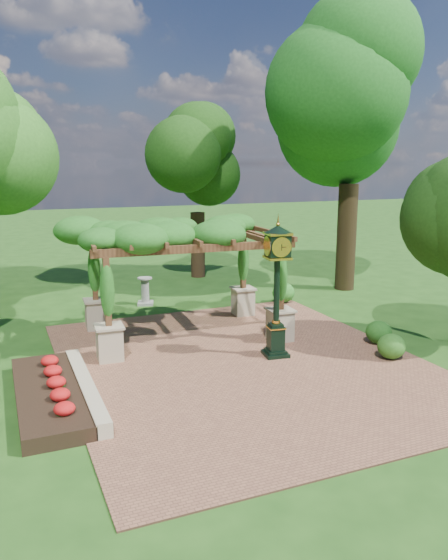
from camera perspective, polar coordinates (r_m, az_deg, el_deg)
name	(u,v)px	position (r m, az deg, el deg)	size (l,w,h in m)	color
ground	(259,376)	(15.25, 3.71, -9.94)	(120.00, 120.00, 0.00)	#1E4714
brick_plaza	(244,363)	(16.08, 2.11, -8.66)	(10.00, 12.00, 0.04)	brown
border_wall	(86,388)	(14.33, -14.23, -10.92)	(0.35, 5.00, 0.40)	#C6B793
flower_bed	(49,395)	(14.26, -17.86, -11.36)	(1.50, 5.00, 0.36)	red
pedestal_clock	(277,279)	(16.04, 5.56, 0.15)	(0.90, 0.90, 4.02)	black
pergola	(184,239)	(17.96, -4.22, 4.32)	(6.62, 4.39, 4.02)	tan
sundial	(145,293)	(22.71, -8.23, -1.32)	(0.79, 0.79, 1.14)	gray
shrub_front	(391,346)	(16.99, 17.09, -6.64)	(0.83, 0.83, 0.75)	#29601B
shrub_mid	(379,332)	(18.27, 15.86, -5.26)	(0.83, 0.83, 0.74)	#1E5116
shrub_back	(283,292)	(22.84, 6.23, -1.30)	(0.92, 0.92, 0.83)	#26691E
tree_north	(197,161)	(27.61, -2.84, 12.27)	(3.85, 3.85, 8.51)	#362415
tree_east_far	(353,97)	(25.54, 13.34, 18.13)	(5.85, 5.85, 12.44)	black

